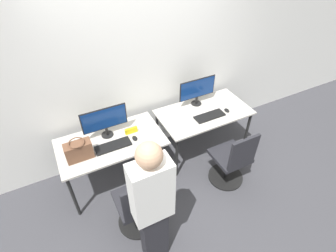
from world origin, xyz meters
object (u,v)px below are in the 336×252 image
at_px(monitor_right, 197,90).
at_px(keyboard_right, 210,116).
at_px(handbag, 79,151).
at_px(mouse_left, 135,138).
at_px(office_chair_left, 138,207).
at_px(monitor_left, 105,120).
at_px(mouse_right, 227,110).
at_px(office_chair_right, 232,162).
at_px(keyboard_left, 113,146).
at_px(person_left, 152,205).

relative_size(monitor_right, keyboard_right, 1.29).
relative_size(monitor_right, handbag, 1.87).
bearing_deg(mouse_left, office_chair_left, -110.88).
height_order(monitor_left, keyboard_right, monitor_left).
distance_m(monitor_right, mouse_right, 0.51).
bearing_deg(mouse_right, keyboard_right, 178.87).
relative_size(keyboard_right, office_chair_right, 0.48).
height_order(keyboard_left, office_chair_right, office_chair_right).
bearing_deg(handbag, keyboard_left, 1.54).
bearing_deg(office_chair_left, keyboard_left, 91.34).
xyz_separation_m(office_chair_left, person_left, (0.03, -0.37, 0.52)).
height_order(monitor_right, keyboard_right, monitor_right).
distance_m(person_left, keyboard_right, 1.67).
distance_m(office_chair_left, office_chair_right, 1.35).
height_order(office_chair_left, monitor_right, monitor_right).
distance_m(mouse_left, office_chair_left, 0.83).
height_order(office_chair_left, office_chair_right, same).
bearing_deg(monitor_right, person_left, -133.88).
xyz_separation_m(mouse_left, mouse_right, (1.37, -0.04, 0.00)).
bearing_deg(office_chair_left, mouse_left, 69.12).
height_order(person_left, monitor_right, person_left).
bearing_deg(keyboard_right, keyboard_left, 178.47).
bearing_deg(monitor_left, office_chair_right, -31.92).
xyz_separation_m(mouse_left, office_chair_right, (1.08, -0.62, -0.37)).
distance_m(monitor_left, office_chair_left, 1.09).
xyz_separation_m(keyboard_left, person_left, (0.05, -1.06, 0.16)).
bearing_deg(monitor_right, keyboard_right, -90.00).
distance_m(monitor_left, mouse_left, 0.42).
xyz_separation_m(monitor_left, keyboard_right, (1.36, -0.27, -0.23)).
height_order(office_chair_left, keyboard_right, office_chair_left).
height_order(monitor_right, handbag, monitor_right).
xyz_separation_m(keyboard_left, keyboard_right, (1.36, -0.04, 0.00)).
height_order(person_left, keyboard_right, person_left).
bearing_deg(office_chair_right, mouse_left, 150.27).
distance_m(mouse_left, office_chair_right, 1.30).
relative_size(mouse_left, handbag, 0.30).
bearing_deg(keyboard_right, mouse_left, 177.99).
bearing_deg(monitor_left, handbag, -148.04).
bearing_deg(handbag, office_chair_right, -19.11).
bearing_deg(person_left, monitor_left, 92.14).
height_order(keyboard_right, handbag, handbag).
xyz_separation_m(office_chair_right, handbag, (-1.75, 0.61, 0.47)).
xyz_separation_m(mouse_left, office_chair_left, (-0.26, -0.69, -0.37)).
relative_size(monitor_left, office_chair_right, 0.62).
height_order(monitor_right, mouse_right, monitor_right).
bearing_deg(mouse_right, keyboard_left, 178.54).
xyz_separation_m(monitor_right, handbag, (-1.75, -0.32, -0.12)).
bearing_deg(monitor_left, office_chair_left, -89.00).
height_order(person_left, mouse_right, person_left).
bearing_deg(person_left, keyboard_left, 92.61).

